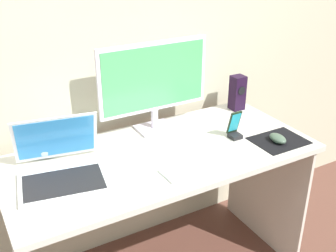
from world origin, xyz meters
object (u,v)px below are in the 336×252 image
object	(u,v)px
fishbowl	(43,143)
keyboard_external	(203,164)
monitor	(154,82)
phone_in_dock	(235,128)
speaker_right	(237,93)
laptop	(61,167)
mouse	(278,138)

from	to	relation	value
fishbowl	keyboard_external	world-z (taller)	fishbowl
monitor	fishbowl	bearing A→B (deg)	179.88
fishbowl	phone_in_dock	distance (m)	0.90
phone_in_dock	monitor	bearing A→B (deg)	137.62
speaker_right	phone_in_dock	xyz separation A→B (m)	(-0.23, -0.28, -0.05)
laptop	mouse	size ratio (longest dim) A/B	4.00
keyboard_external	mouse	xyz separation A→B (m)	(0.43, 0.00, 0.02)
keyboard_external	mouse	world-z (taller)	mouse
phone_in_dock	fishbowl	bearing A→B (deg)	162.41
keyboard_external	phone_in_dock	xyz separation A→B (m)	(0.28, 0.14, 0.04)
keyboard_external	mouse	size ratio (longest dim) A/B	3.86
speaker_right	mouse	world-z (taller)	speaker_right
monitor	phone_in_dock	size ratio (longest dim) A/B	4.17
mouse	monitor	bearing A→B (deg)	141.35
keyboard_external	laptop	bearing A→B (deg)	157.14
mouse	phone_in_dock	xyz separation A→B (m)	(-0.15, 0.14, 0.03)
fishbowl	phone_in_dock	size ratio (longest dim) A/B	1.04
fishbowl	keyboard_external	size ratio (longest dim) A/B	0.37
speaker_right	mouse	xyz separation A→B (m)	(-0.08, -0.42, -0.08)
speaker_right	keyboard_external	xyz separation A→B (m)	(-0.51, -0.42, -0.09)
fishbowl	monitor	bearing A→B (deg)	-0.12
mouse	laptop	bearing A→B (deg)	172.62
fishbowl	mouse	xyz separation A→B (m)	(1.00, -0.41, -0.05)
monitor	laptop	bearing A→B (deg)	-158.79
phone_in_dock	laptop	bearing A→B (deg)	175.91
speaker_right	laptop	distance (m)	1.09
monitor	speaker_right	world-z (taller)	monitor
speaker_right	fishbowl	bearing A→B (deg)	-179.71
keyboard_external	phone_in_dock	size ratio (longest dim) A/B	2.81
laptop	keyboard_external	size ratio (longest dim) A/B	1.04
speaker_right	keyboard_external	distance (m)	0.66
speaker_right	fishbowl	distance (m)	1.08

